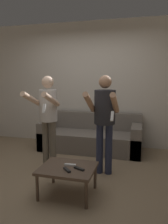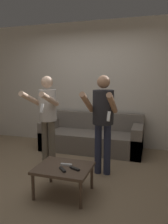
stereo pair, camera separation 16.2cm
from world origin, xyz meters
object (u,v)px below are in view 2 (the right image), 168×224
remote_near (63,169)px  remote_far (66,165)px  couch (92,137)px  coffee_table (64,170)px  person_standing_left (47,113)px  remote_mid (75,169)px  person_standing_right (103,114)px

remote_near → remote_far: 0.15m
couch → remote_near: 1.95m
coffee_table → remote_near: (0.03, -0.11, 0.05)m
person_standing_left → remote_far: 1.07m
person_standing_left → remote_mid: person_standing_left is taller
remote_near → remote_mid: same height
person_standing_right → remote_near: 1.07m
coffee_table → remote_mid: bearing=-13.8°
person_standing_right → remote_mid: 0.98m
remote_near → remote_mid: 0.15m
person_standing_right → remote_near: bearing=-110.3°
remote_near → remote_far: bearing=94.6°
coffee_table → remote_mid: 0.18m
person_standing_left → coffee_table: size_ratio=2.19×
remote_far → remote_mid: bearing=-29.7°
person_standing_left → remote_far: size_ratio=10.04×
coffee_table → remote_near: bearing=-74.1°
remote_mid → remote_far: bearing=150.3°
person_standing_left → remote_mid: bearing=-45.6°
couch → remote_mid: 1.89m
remote_mid → couch: bearing=98.8°
coffee_table → remote_mid: remote_mid is taller
remote_mid → person_standing_left: bearing=134.4°
coffee_table → remote_mid: size_ratio=4.65×
couch → remote_near: bearing=-85.4°
coffee_table → remote_far: remote_far is taller
person_standing_left → person_standing_right: bearing=0.2°
person_standing_right → remote_far: 0.95m
couch → remote_mid: bearing=-81.2°
person_standing_right → remote_mid: person_standing_right is taller
couch → coffee_table: size_ratio=2.95×
person_standing_right → remote_mid: (-0.18, -0.77, -0.57)m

